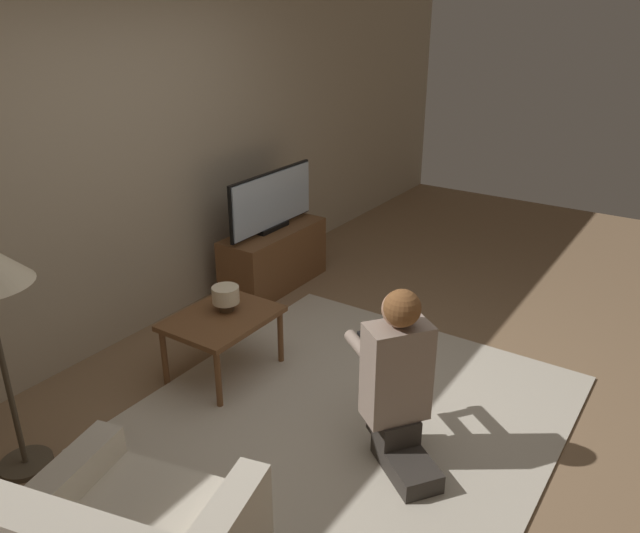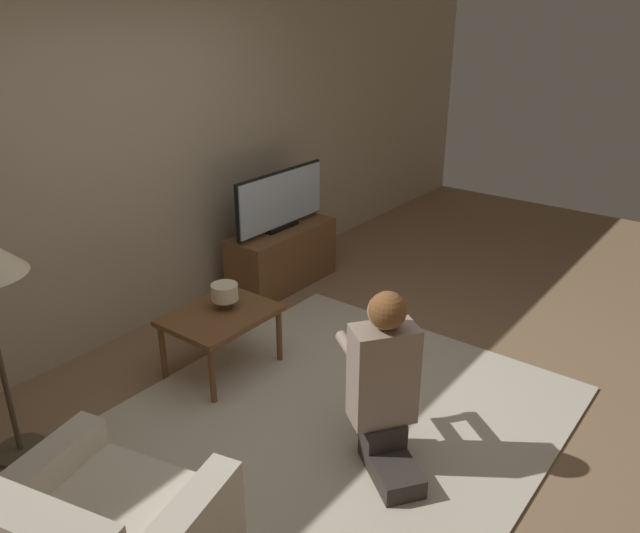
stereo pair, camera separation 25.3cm
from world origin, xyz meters
name	(u,v)px [view 2 (the right image)]	position (x,y,z in m)	size (l,w,h in m)	color
ground_plane	(345,414)	(0.00, 0.00, 0.00)	(10.00, 10.00, 0.00)	#896B4C
wall_back	(124,160)	(0.00, 1.93, 1.30)	(10.00, 0.06, 2.60)	tan
rug	(345,413)	(0.00, 0.00, 0.01)	(2.44, 2.33, 0.02)	beige
tv_stand	(282,257)	(1.22, 1.54, 0.26)	(1.04, 0.40, 0.53)	brown
tv	(281,200)	(1.22, 1.54, 0.79)	(1.05, 0.08, 0.51)	black
coffee_table	(221,320)	(-0.09, 0.95, 0.39)	(0.71, 0.55, 0.44)	brown
person_kneeling	(384,380)	(-0.21, -0.39, 0.51)	(0.66, 0.78, 1.01)	#332D28
table_lamp	(225,294)	(-0.02, 0.98, 0.54)	(0.18, 0.18, 0.17)	#4C3823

